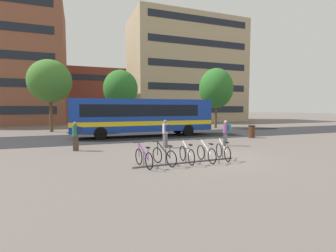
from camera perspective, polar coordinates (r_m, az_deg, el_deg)
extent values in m
plane|color=#6B605B|center=(12.45, 9.24, -7.26)|extent=(200.00, 200.00, 0.00)
cube|color=#232326|center=(21.64, -4.01, -2.32)|extent=(80.00, 7.20, 0.01)
cube|color=#14389E|center=(21.33, -5.77, 2.55)|extent=(12.01, 2.61, 2.70)
cube|color=yellow|center=(21.36, -5.75, 0.81)|extent=(12.03, 2.63, 0.36)
cube|color=black|center=(23.33, 7.32, 5.45)|extent=(1.01, 2.30, 0.40)
cube|color=black|center=(23.58, 8.44, 3.34)|extent=(0.09, 2.19, 1.40)
cube|color=black|center=(22.46, -7.33, 3.65)|extent=(9.84, 0.11, 0.97)
cube|color=black|center=(20.05, -5.69, 3.60)|extent=(9.84, 0.11, 0.97)
cylinder|color=black|center=(23.71, 2.25, -0.54)|extent=(1.00, 0.31, 1.00)
cylinder|color=black|center=(21.61, 4.64, -1.01)|extent=(1.00, 0.31, 1.00)
cylinder|color=black|center=(21.92, -15.97, -1.08)|extent=(1.00, 0.31, 1.00)
cylinder|color=black|center=(19.63, -15.41, -1.68)|extent=(1.00, 0.31, 1.00)
cube|color=#47474C|center=(11.11, 4.19, -8.45)|extent=(4.92, 0.35, 0.06)
cylinder|color=#47474C|center=(10.30, -5.65, -7.66)|extent=(0.04, 0.04, 0.70)
cylinder|color=#47474C|center=(10.63, -0.54, -7.26)|extent=(0.04, 0.04, 0.70)
cylinder|color=#47474C|center=(11.05, 4.20, -6.83)|extent=(0.04, 0.04, 0.70)
cylinder|color=#47474C|center=(11.53, 8.57, -6.40)|extent=(0.04, 0.04, 0.70)
cylinder|color=#47474C|center=(12.08, 12.56, -5.97)|extent=(0.04, 0.04, 0.70)
torus|color=black|center=(10.81, -6.80, -7.09)|extent=(0.17, 0.70, 0.70)
torus|color=black|center=(9.90, -4.41, -8.13)|extent=(0.17, 0.70, 0.70)
cube|color=#702893|center=(10.31, -5.72, -5.86)|extent=(0.19, 0.91, 0.58)
cylinder|color=#702893|center=(9.93, -4.68, -6.53)|extent=(0.03, 0.03, 0.55)
cube|color=black|center=(9.89, -4.69, -5.03)|extent=(0.14, 0.23, 0.05)
cylinder|color=#702893|center=(10.73, -6.77, -5.47)|extent=(0.04, 0.04, 0.65)
cylinder|color=black|center=(10.68, -6.78, -3.81)|extent=(0.52, 0.12, 0.03)
torus|color=black|center=(11.10, -2.52, -6.76)|extent=(0.25, 0.68, 0.70)
torus|color=black|center=(10.30, 0.79, -7.62)|extent=(0.25, 0.68, 0.70)
cube|color=black|center=(10.66, -0.99, -5.51)|extent=(0.31, 0.89, 0.58)
cylinder|color=black|center=(10.33, 0.45, -6.10)|extent=(0.04, 0.04, 0.55)
cube|color=black|center=(10.28, 0.45, -4.65)|extent=(0.16, 0.24, 0.05)
cylinder|color=black|center=(11.03, -2.46, -5.18)|extent=(0.04, 0.04, 0.65)
cylinder|color=black|center=(10.98, -2.47, -3.56)|extent=(0.50, 0.18, 0.03)
torus|color=black|center=(11.56, 3.39, -6.33)|extent=(0.07, 0.71, 0.70)
torus|color=black|center=(10.64, 5.46, -7.26)|extent=(0.07, 0.71, 0.70)
cube|color=silver|center=(11.06, 4.35, -5.16)|extent=(0.06, 0.92, 0.58)
cylinder|color=silver|center=(10.68, 5.25, -5.78)|extent=(0.03, 0.03, 0.55)
cube|color=black|center=(10.63, 5.26, -4.38)|extent=(0.11, 0.22, 0.05)
cylinder|color=silver|center=(11.49, 3.44, -4.80)|extent=(0.03, 0.03, 0.65)
cylinder|color=black|center=(11.44, 3.44, -3.25)|extent=(0.52, 0.05, 0.03)
torus|color=black|center=(11.87, 7.62, -6.07)|extent=(0.05, 0.70, 0.70)
torus|color=black|center=(11.01, 10.20, -6.92)|extent=(0.05, 0.70, 0.70)
cube|color=silver|center=(11.40, 8.83, -4.92)|extent=(0.04, 0.92, 0.58)
cylinder|color=silver|center=(11.04, 9.94, -5.49)|extent=(0.03, 0.03, 0.55)
cube|color=black|center=(11.00, 9.96, -4.13)|extent=(0.10, 0.22, 0.05)
cylinder|color=silver|center=(11.80, 7.69, -4.59)|extent=(0.03, 0.03, 0.65)
cylinder|color=black|center=(11.76, 7.70, -3.08)|extent=(0.52, 0.03, 0.03)
torus|color=black|center=(12.54, 11.74, -5.57)|extent=(0.16, 0.70, 0.70)
torus|color=black|center=(11.62, 13.66, -6.39)|extent=(0.16, 0.70, 0.70)
cube|color=silver|center=(12.04, 12.65, -4.48)|extent=(0.19, 0.91, 0.58)
cylinder|color=silver|center=(11.66, 13.48, -5.03)|extent=(0.03, 0.03, 0.55)
cube|color=black|center=(11.62, 13.50, -3.74)|extent=(0.14, 0.23, 0.05)
cylinder|color=silver|center=(12.47, 11.80, -4.17)|extent=(0.04, 0.04, 0.65)
cylinder|color=black|center=(12.43, 11.82, -2.74)|extent=(0.52, 0.12, 0.03)
cube|color=#565660|center=(15.23, -0.66, -3.40)|extent=(0.24, 0.29, 0.89)
cylinder|color=beige|center=(15.14, -0.66, -0.56)|extent=(0.39, 0.39, 0.62)
sphere|color=#936B4C|center=(15.12, -0.66, 1.02)|extent=(0.22, 0.22, 0.22)
cube|color=navy|center=(14.92, -0.16, -0.52)|extent=(0.31, 0.23, 0.40)
cube|color=#47382D|center=(15.09, -20.64, -3.83)|extent=(0.31, 0.28, 0.85)
cylinder|color=#23664C|center=(15.01, -20.72, -1.07)|extent=(0.44, 0.44, 0.61)
sphere|color=#936B4C|center=(14.98, -20.76, 0.51)|extent=(0.22, 0.22, 0.22)
cube|color=navy|center=(14.91, -19.78, -0.96)|extent=(0.27, 0.33, 0.40)
cube|color=#565660|center=(16.43, 13.18, -3.00)|extent=(0.33, 0.31, 0.86)
cylinder|color=#7F4C93|center=(16.36, 13.22, -0.49)|extent=(0.47, 0.47, 0.58)
sphere|color=tan|center=(16.33, 13.24, 0.90)|extent=(0.22, 0.22, 0.22)
cube|color=#197075|center=(16.36, 14.13, -0.41)|extent=(0.31, 0.33, 0.40)
cylinder|color=#4C2819|center=(21.39, 18.86, -1.34)|extent=(0.52, 0.52, 0.95)
cylinder|color=black|center=(21.35, 18.89, 0.03)|extent=(0.55, 0.55, 0.08)
cylinder|color=brown|center=(29.49, -10.87, 2.13)|extent=(0.32, 0.32, 2.86)
ellipsoid|color=#2D7028|center=(29.56, -10.96, 8.51)|extent=(4.00, 4.00, 4.36)
cylinder|color=brown|center=(30.81, 11.02, 2.18)|extent=(0.32, 0.32, 2.82)
ellipsoid|color=#2D7028|center=(30.88, 11.11, 8.62)|extent=(4.13, 4.13, 4.83)
cylinder|color=brown|center=(27.79, -25.52, 2.20)|extent=(0.32, 0.32, 3.37)
ellipsoid|color=#427A2D|center=(27.91, -25.75, 9.41)|extent=(4.26, 4.26, 4.28)
cube|color=brown|center=(45.22, -34.41, 11.84)|extent=(17.96, 11.75, 18.06)
cube|color=tan|center=(47.47, 4.09, 12.43)|extent=(20.31, 11.40, 18.50)
cube|color=black|center=(41.83, 7.29, 3.86)|extent=(17.87, 0.06, 1.10)
cube|color=black|center=(41.97, 7.34, 8.91)|extent=(17.87, 0.06, 1.10)
cube|color=black|center=(42.44, 7.39, 13.90)|extent=(17.87, 0.06, 1.10)
cube|color=black|center=(43.22, 7.44, 18.74)|extent=(17.87, 0.06, 1.10)
cube|color=black|center=(44.29, 7.49, 23.38)|extent=(17.87, 0.06, 1.10)
cube|color=brown|center=(56.63, -14.00, 6.89)|extent=(16.88, 11.91, 10.44)
cube|color=black|center=(50.63, -13.20, 4.87)|extent=(14.85, 0.06, 1.10)
cube|color=black|center=(50.96, -13.30, 10.74)|extent=(14.85, 0.06, 1.10)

